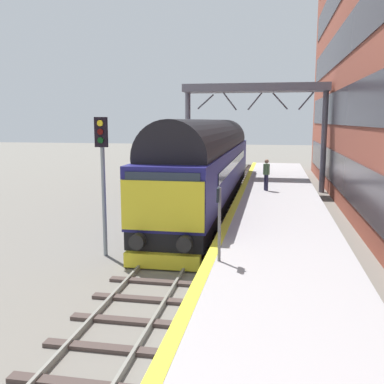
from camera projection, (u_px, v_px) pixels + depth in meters
name	position (u px, v px, depth m)	size (l,w,h in m)	color
ground_plane	(186.00, 238.00, 17.71)	(140.00, 140.00, 0.00)	slate
track_main	(186.00, 236.00, 17.70)	(2.50, 60.00, 0.15)	gray
station_platform	(278.00, 229.00, 16.99)	(4.00, 44.00, 1.01)	#A9A5A7
diesel_locomotive	(208.00, 162.00, 23.15)	(2.74, 20.11, 4.68)	black
signal_post_mid	(103.00, 168.00, 14.88)	(0.44, 0.22, 4.75)	gray
platform_number_sign	(219.00, 213.00, 11.37)	(0.10, 0.44, 1.94)	slate
waiting_passenger	(266.00, 172.00, 23.03)	(0.46, 0.46, 1.64)	#292742
overhead_footbridge	(255.00, 96.00, 28.74)	(9.30, 2.00, 6.96)	slate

